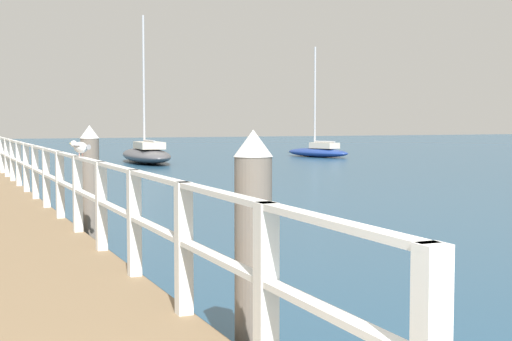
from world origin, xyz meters
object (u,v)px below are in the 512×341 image
(boat_0, at_px, (318,151))
(dock_piling_far, at_px, (90,184))
(seagull_foreground, at_px, (80,147))
(boat_2, at_px, (146,154))
(dock_piling_near, at_px, (253,250))

(boat_0, bearing_deg, dock_piling_far, -142.80)
(dock_piling_far, relative_size, boat_0, 0.32)
(seagull_foreground, xyz_separation_m, boat_0, (16.57, 23.66, -1.21))
(dock_piling_far, bearing_deg, boat_2, 72.60)
(seagull_foreground, bearing_deg, dock_piling_far, 53.95)
(dock_piling_near, distance_m, boat_2, 27.77)
(dock_piling_far, bearing_deg, boat_0, 54.05)
(seagull_foreground, bearing_deg, boat_0, 34.91)
(dock_piling_near, distance_m, dock_piling_far, 6.27)
(dock_piling_near, bearing_deg, boat_0, 60.49)
(dock_piling_near, height_order, seagull_foreground, dock_piling_near)
(boat_0, height_order, boat_2, boat_2)
(dock_piling_far, distance_m, seagull_foreground, 1.52)
(boat_0, xyz_separation_m, boat_2, (-9.69, -1.59, 0.07))
(seagull_foreground, height_order, boat_2, boat_2)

